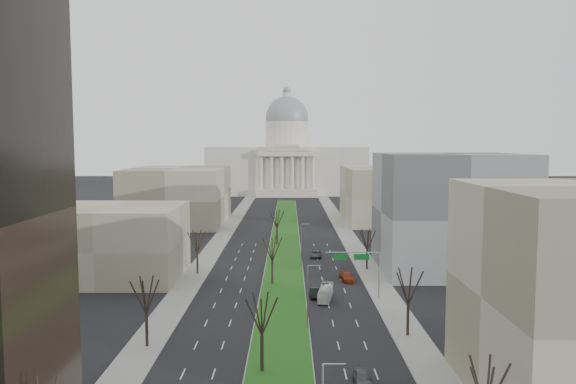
{
  "coord_description": "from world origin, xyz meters",
  "views": [
    {
      "loc": [
        1.08,
        -22.14,
        26.21
      ],
      "look_at": [
        0.86,
        107.52,
        14.79
      ],
      "focal_mm": 35.0,
      "sensor_mm": 36.0,
      "label": 1
    }
  ],
  "objects_px": {
    "car_red": "(347,277)",
    "box_van": "(325,293)",
    "car_black": "(315,293)",
    "car_grey_near": "(362,378)",
    "car_grey_far": "(316,254)"
  },
  "relations": [
    {
      "from": "car_red",
      "to": "box_van",
      "type": "bearing_deg",
      "value": -119.48
    },
    {
      "from": "car_black",
      "to": "car_red",
      "type": "bearing_deg",
      "value": 57.21
    },
    {
      "from": "car_grey_near",
      "to": "car_grey_far",
      "type": "distance_m",
      "value": 68.01
    },
    {
      "from": "car_grey_far",
      "to": "car_grey_near",
      "type": "bearing_deg",
      "value": -84.19
    },
    {
      "from": "car_grey_far",
      "to": "box_van",
      "type": "xyz_separation_m",
      "value": [
        -0.01,
        -34.71,
        0.39
      ]
    },
    {
      "from": "car_grey_near",
      "to": "car_black",
      "type": "height_order",
      "value": "car_black"
    },
    {
      "from": "box_van",
      "to": "car_red",
      "type": "bearing_deg",
      "value": 77.89
    },
    {
      "from": "car_grey_far",
      "to": "car_black",
      "type": "bearing_deg",
      "value": -88.77
    },
    {
      "from": "car_grey_near",
      "to": "car_black",
      "type": "distance_m",
      "value": 34.83
    },
    {
      "from": "car_black",
      "to": "car_red",
      "type": "xyz_separation_m",
      "value": [
        6.7,
        11.22,
        0.02
      ]
    },
    {
      "from": "car_grey_near",
      "to": "car_grey_far",
      "type": "bearing_deg",
      "value": 91.18
    },
    {
      "from": "car_red",
      "to": "car_grey_far",
      "type": "distance_m",
      "value": 22.66
    },
    {
      "from": "car_grey_near",
      "to": "box_van",
      "type": "distance_m",
      "value": 33.32
    },
    {
      "from": "car_black",
      "to": "car_red",
      "type": "distance_m",
      "value": 13.07
    },
    {
      "from": "car_red",
      "to": "car_black",
      "type": "bearing_deg",
      "value": -128.95
    }
  ]
}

